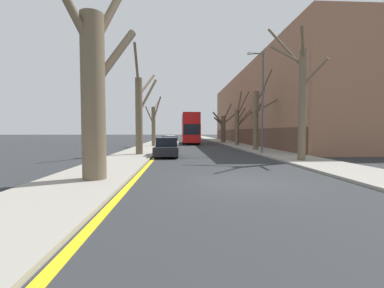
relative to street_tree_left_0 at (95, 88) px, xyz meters
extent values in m
plane|color=#2B2D30|center=(5.41, -0.46, -3.54)|extent=(300.00, 300.00, 0.00)
cube|color=gray|center=(-0.46, 49.54, -3.48)|extent=(3.34, 120.00, 0.12)
cube|color=gray|center=(11.27, 49.54, -3.48)|extent=(3.34, 120.00, 0.12)
cube|color=#93664C|center=(17.94, 31.74, 2.14)|extent=(10.00, 46.30, 11.36)
cube|color=brown|center=(12.92, 31.74, -2.40)|extent=(0.12, 45.37, 2.27)
cube|color=yellow|center=(1.39, 49.54, -3.53)|extent=(0.24, 120.00, 0.01)
cylinder|color=brown|center=(-0.03, -0.07, -0.42)|extent=(0.87, 0.87, 6.24)
cylinder|color=brown|center=(0.61, 0.47, 1.25)|extent=(1.68, 1.46, 2.56)
cylinder|color=brown|center=(-0.21, 0.75, 1.80)|extent=(0.69, 1.91, 1.93)
cylinder|color=brown|center=(-0.41, -0.49, 2.28)|extent=(1.15, 1.25, 1.99)
cylinder|color=brown|center=(0.42, 0.47, 2.82)|extent=(1.30, 1.48, 2.78)
cylinder|color=brown|center=(0.02, 10.62, -0.48)|extent=(0.55, 0.55, 6.11)
cylinder|color=brown|center=(0.65, 11.18, 1.27)|extent=(1.50, 1.38, 2.84)
cylinder|color=brown|center=(0.05, 9.56, 3.20)|extent=(0.26, 2.27, 2.97)
cylinder|color=brown|center=(0.52, 11.67, 2.22)|extent=(1.22, 2.30, 2.17)
cylinder|color=brown|center=(0.02, 22.30, -1.06)|extent=(0.48, 0.48, 4.96)
cylinder|color=brown|center=(0.30, 23.30, 1.78)|extent=(0.75, 2.14, 1.57)
cylinder|color=brown|center=(-0.48, 22.55, 0.40)|extent=(1.23, 0.71, 2.38)
cylinder|color=brown|center=(0.51, 21.85, 1.20)|extent=(1.19, 1.13, 2.90)
cylinder|color=brown|center=(10.85, 5.78, -0.07)|extent=(0.47, 0.47, 6.94)
cylinder|color=brown|center=(10.06, 6.40, 3.28)|extent=(1.76, 1.44, 1.55)
cylinder|color=brown|center=(10.06, 6.66, 3.80)|extent=(1.78, 1.98, 3.07)
cylinder|color=brown|center=(10.36, 4.92, 3.54)|extent=(1.17, 1.88, 1.43)
cylinder|color=brown|center=(11.24, 5.12, 1.90)|extent=(0.99, 1.50, 1.43)
cylinder|color=brown|center=(10.82, 15.32, -0.60)|extent=(0.49, 0.49, 5.88)
cylinder|color=brown|center=(11.43, 15.90, 2.03)|extent=(1.42, 1.36, 1.54)
cylinder|color=brown|center=(10.76, 14.38, 0.41)|extent=(0.30, 1.98, 1.32)
cylinder|color=brown|center=(12.42, 15.32, 1.26)|extent=(3.29, 0.18, 2.03)
cylinder|color=brown|center=(11.37, 14.72, 2.64)|extent=(1.34, 1.43, 3.26)
cylinder|color=brown|center=(10.89, 23.87, -1.17)|extent=(0.53, 0.53, 4.74)
cylinder|color=brown|center=(11.16, 22.88, 0.52)|extent=(0.75, 2.14, 1.70)
cylinder|color=brown|center=(11.92, 23.92, 0.08)|extent=(2.21, 0.28, 2.15)
cylinder|color=brown|center=(11.69, 24.08, 2.06)|extent=(1.81, 0.63, 3.30)
cylinder|color=brown|center=(11.55, 22.91, 0.22)|extent=(1.54, 2.12, 2.08)
cylinder|color=brown|center=(10.94, 23.01, 1.90)|extent=(0.31, 1.89, 3.13)
cylinder|color=brown|center=(10.70, 33.23, -1.26)|extent=(0.77, 0.77, 4.55)
cylinder|color=brown|center=(11.69, 32.76, 0.55)|extent=(2.26, 1.25, 2.04)
cylinder|color=brown|center=(9.92, 33.19, 0.06)|extent=(1.75, 0.35, 1.57)
cylinder|color=brown|center=(11.38, 33.24, 1.67)|extent=(1.61, 0.29, 2.94)
cylinder|color=brown|center=(9.78, 32.92, 0.59)|extent=(2.11, 0.93, 2.18)
cylinder|color=brown|center=(10.02, 32.77, 0.08)|extent=(1.68, 1.26, 2.04)
cube|color=red|center=(4.96, 30.54, -1.86)|extent=(2.50, 10.69, 2.66)
cube|color=red|center=(4.96, 30.54, 0.21)|extent=(2.45, 10.47, 1.47)
cube|color=#A91111|center=(4.96, 30.54, 1.01)|extent=(2.45, 10.47, 0.12)
cube|color=black|center=(4.96, 30.54, -1.34)|extent=(2.53, 9.41, 1.38)
cube|color=black|center=(4.96, 30.54, 0.28)|extent=(2.53, 9.41, 1.12)
cube|color=black|center=(4.96, 25.21, -1.34)|extent=(2.25, 0.06, 1.45)
cylinder|color=black|center=(3.88, 27.33, -2.99)|extent=(0.30, 1.10, 1.10)
cylinder|color=black|center=(6.03, 27.33, -2.99)|extent=(0.30, 1.10, 1.10)
cylinder|color=black|center=(3.88, 33.53, -2.99)|extent=(0.30, 1.10, 1.10)
cylinder|color=black|center=(6.03, 33.53, -2.99)|extent=(0.30, 1.10, 1.10)
cube|color=black|center=(2.25, 9.80, -3.05)|extent=(1.76, 4.54, 0.62)
cube|color=black|center=(2.25, 10.08, -2.41)|extent=(1.55, 2.36, 0.65)
cylinder|color=black|center=(1.48, 8.44, -3.20)|extent=(0.20, 0.68, 0.68)
cylinder|color=black|center=(3.02, 8.44, -3.20)|extent=(0.20, 0.68, 0.68)
cylinder|color=black|center=(1.48, 11.16, -3.20)|extent=(0.20, 0.68, 0.68)
cylinder|color=black|center=(3.02, 11.16, -3.20)|extent=(0.20, 0.68, 0.68)
cube|color=silver|center=(2.25, 16.69, -3.03)|extent=(1.78, 4.32, 0.65)
cube|color=black|center=(2.25, 16.94, -2.41)|extent=(1.57, 2.25, 0.60)
cylinder|color=black|center=(1.47, 15.39, -3.23)|extent=(0.20, 0.62, 0.62)
cylinder|color=black|center=(3.03, 15.39, -3.23)|extent=(0.20, 0.62, 0.62)
cylinder|color=black|center=(1.47, 17.98, -3.23)|extent=(0.20, 0.62, 0.62)
cylinder|color=black|center=(3.03, 17.98, -3.23)|extent=(0.20, 0.62, 0.62)
cylinder|color=#4C4F54|center=(10.10, 11.16, 0.69)|extent=(0.16, 0.16, 8.46)
cylinder|color=#4C4F54|center=(9.55, 11.16, 4.77)|extent=(1.10, 0.11, 0.11)
cube|color=beige|center=(9.00, 11.16, 4.77)|extent=(0.44, 0.20, 0.16)
camera|label=1|loc=(3.15, -9.88, -1.63)|focal=24.00mm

